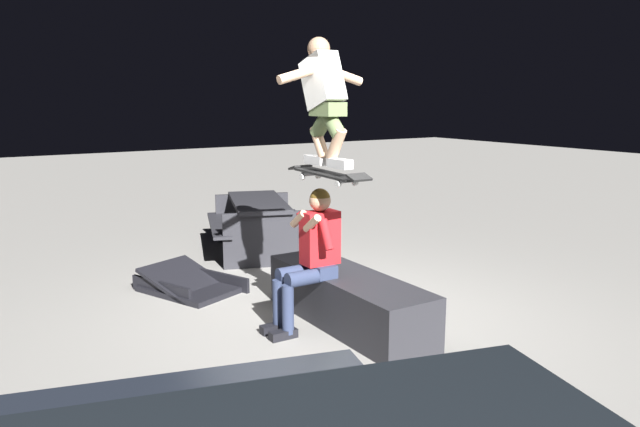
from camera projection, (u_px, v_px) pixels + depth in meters
ground_plane at (335, 319)px, 5.99m from camera, size 40.00×40.00×0.00m
ledge_box_main at (348, 299)px, 5.83m from camera, size 2.03×0.62×0.50m
person_sitting_on_ledge at (310, 252)px, 5.63m from camera, size 0.59×0.75×1.33m
skateboard at (328, 174)px, 5.40m from camera, size 1.03×0.24×0.13m
skater_airborne at (324, 96)px, 5.31m from camera, size 0.62×0.89×1.12m
kicker_ramp at (191, 286)px, 6.86m from camera, size 1.23×1.07×0.36m
picnic_table_back at (258, 218)px, 8.50m from camera, size 2.05×1.83×0.75m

